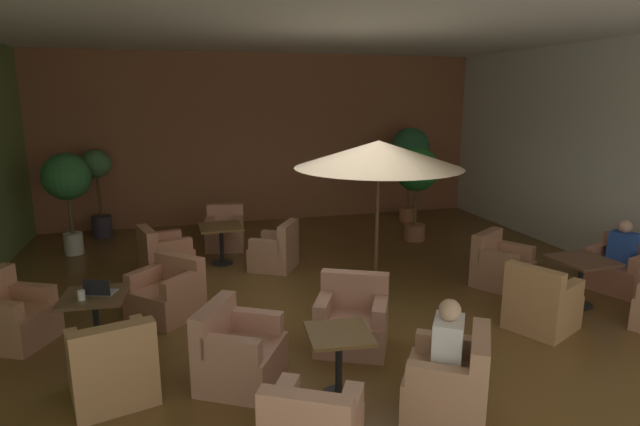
{
  "coord_description": "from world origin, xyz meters",
  "views": [
    {
      "loc": [
        -2.05,
        -6.86,
        2.91
      ],
      "look_at": [
        0.0,
        0.52,
        1.17
      ],
      "focal_mm": 28.84,
      "sensor_mm": 36.0,
      "label": 1
    }
  ],
  "objects_px": {
    "armchair_front_left_north": "(112,368)",
    "armchair_front_left_east": "(168,295)",
    "potted_tree_left_corner": "(98,180)",
    "open_laptop": "(99,290)",
    "iced_drink_cup": "(81,295)",
    "cafe_table_rear_right": "(339,349)",
    "armchair_front_right_south": "(541,305)",
    "potted_tree_mid_left": "(417,175)",
    "cafe_table_front_right": "(582,269)",
    "armchair_front_right_east": "(501,267)",
    "armchair_mid_center_north": "(225,232)",
    "armchair_mid_center_south": "(276,252)",
    "patron_by_window": "(623,244)",
    "armchair_rear_right_north": "(238,354)",
    "armchair_rear_right_south": "(450,385)",
    "armchair_front_right_north": "(621,270)",
    "potted_tree_mid_right": "(410,151)",
    "cafe_table_mid_center": "(221,234)",
    "armchair_front_left_south": "(11,317)",
    "armchair_rear_right_west": "(352,322)",
    "armchair_mid_center_east": "(164,256)",
    "patio_umbrella_tall_red": "(378,155)",
    "cafe_table_front_left": "(95,310)",
    "patron_blue_shirt": "(448,341)"
  },
  "relations": [
    {
      "from": "armchair_front_right_south",
      "to": "potted_tree_mid_left",
      "type": "xyz_separation_m",
      "value": [
        0.31,
        4.28,
        1.03
      ]
    },
    {
      "from": "armchair_front_left_south",
      "to": "armchair_front_left_east",
      "type": "bearing_deg",
      "value": 10.07
    },
    {
      "from": "cafe_table_front_right",
      "to": "armchair_mid_center_south",
      "type": "height_order",
      "value": "armchair_mid_center_south"
    },
    {
      "from": "armchair_front_right_north",
      "to": "potted_tree_mid_right",
      "type": "relative_size",
      "value": 0.46
    },
    {
      "from": "armchair_front_left_north",
      "to": "potted_tree_mid_right",
      "type": "bearing_deg",
      "value": 45.42
    },
    {
      "from": "cafe_table_rear_right",
      "to": "potted_tree_left_corner",
      "type": "height_order",
      "value": "potted_tree_left_corner"
    },
    {
      "from": "armchair_front_left_north",
      "to": "armchair_rear_right_south",
      "type": "distance_m",
      "value": 3.24
    },
    {
      "from": "armchair_front_right_south",
      "to": "potted_tree_mid_left",
      "type": "bearing_deg",
      "value": 85.91
    },
    {
      "from": "armchair_front_right_south",
      "to": "patron_by_window",
      "type": "xyz_separation_m",
      "value": [
        2.1,
        0.87,
        0.39
      ]
    },
    {
      "from": "armchair_mid_center_north",
      "to": "cafe_table_mid_center",
      "type": "bearing_deg",
      "value": -98.82
    },
    {
      "from": "armchair_front_left_north",
      "to": "potted_tree_mid_right",
      "type": "height_order",
      "value": "potted_tree_mid_right"
    },
    {
      "from": "armchair_front_right_east",
      "to": "potted_tree_left_corner",
      "type": "xyz_separation_m",
      "value": [
        -6.41,
        4.79,
        0.9
      ]
    },
    {
      "from": "armchair_front_left_south",
      "to": "armchair_mid_center_east",
      "type": "distance_m",
      "value": 2.72
    },
    {
      "from": "armchair_rear_right_south",
      "to": "cafe_table_mid_center",
      "type": "bearing_deg",
      "value": 107.69
    },
    {
      "from": "cafe_table_front_right",
      "to": "armchair_front_right_east",
      "type": "height_order",
      "value": "armchair_front_right_east"
    },
    {
      "from": "armchair_rear_right_west",
      "to": "patron_blue_shirt",
      "type": "relative_size",
      "value": 1.49
    },
    {
      "from": "armchair_front_right_east",
      "to": "armchair_front_right_south",
      "type": "bearing_deg",
      "value": -106.3
    },
    {
      "from": "cafe_table_front_right",
      "to": "armchair_rear_right_south",
      "type": "relative_size",
      "value": 0.77
    },
    {
      "from": "iced_drink_cup",
      "to": "cafe_table_rear_right",
      "type": "bearing_deg",
      "value": -31.31
    },
    {
      "from": "armchair_front_left_north",
      "to": "armchair_front_left_east",
      "type": "distance_m",
      "value": 1.96
    },
    {
      "from": "cafe_table_front_right",
      "to": "armchair_rear_right_south",
      "type": "xyz_separation_m",
      "value": [
        -3.1,
        -1.85,
        -0.22
      ]
    },
    {
      "from": "potted_tree_left_corner",
      "to": "cafe_table_front_left",
      "type": "bearing_deg",
      "value": -83.55
    },
    {
      "from": "armchair_front_left_north",
      "to": "potted_tree_mid_right",
      "type": "distance_m",
      "value": 8.6
    },
    {
      "from": "armchair_front_right_east",
      "to": "potted_tree_left_corner",
      "type": "relative_size",
      "value": 0.56
    },
    {
      "from": "cafe_table_mid_center",
      "to": "armchair_rear_right_north",
      "type": "xyz_separation_m",
      "value": [
        -0.18,
        -4.01,
        -0.22
      ]
    },
    {
      "from": "cafe_table_rear_right",
      "to": "armchair_front_left_east",
      "type": "bearing_deg",
      "value": 123.78
    },
    {
      "from": "potted_tree_mid_right",
      "to": "potted_tree_left_corner",
      "type": "bearing_deg",
      "value": 176.45
    },
    {
      "from": "open_laptop",
      "to": "armchair_front_left_east",
      "type": "bearing_deg",
      "value": 48.13
    },
    {
      "from": "armchair_mid_center_south",
      "to": "patron_by_window",
      "type": "bearing_deg",
      "value": -25.86
    },
    {
      "from": "armchair_front_right_east",
      "to": "iced_drink_cup",
      "type": "bearing_deg",
      "value": -173.09
    },
    {
      "from": "potted_tree_mid_left",
      "to": "armchair_mid_center_north",
      "type": "bearing_deg",
      "value": 172.65
    },
    {
      "from": "armchair_rear_right_south",
      "to": "armchair_front_right_east",
      "type": "bearing_deg",
      "value": 48.77
    },
    {
      "from": "potted_tree_left_corner",
      "to": "open_laptop",
      "type": "distance_m",
      "value": 5.44
    },
    {
      "from": "armchair_rear_right_south",
      "to": "iced_drink_cup",
      "type": "distance_m",
      "value": 4.05
    },
    {
      "from": "armchair_mid_center_north",
      "to": "armchair_rear_right_north",
      "type": "bearing_deg",
      "value": -93.84
    },
    {
      "from": "cafe_table_front_left",
      "to": "armchair_mid_center_east",
      "type": "bearing_deg",
      "value": 74.67
    },
    {
      "from": "armchair_front_left_north",
      "to": "cafe_table_front_right",
      "type": "distance_m",
      "value": 6.17
    },
    {
      "from": "armchair_mid_center_east",
      "to": "patio_umbrella_tall_red",
      "type": "bearing_deg",
      "value": -19.95
    },
    {
      "from": "patron_blue_shirt",
      "to": "iced_drink_cup",
      "type": "xyz_separation_m",
      "value": [
        -3.39,
        2.1,
        -0.01
      ]
    },
    {
      "from": "armchair_front_left_south",
      "to": "cafe_table_rear_right",
      "type": "height_order",
      "value": "armchair_front_left_south"
    },
    {
      "from": "armchair_front_left_south",
      "to": "armchair_rear_right_west",
      "type": "xyz_separation_m",
      "value": [
        3.91,
        -1.19,
        -0.02
      ]
    },
    {
      "from": "armchair_mid_center_south",
      "to": "armchair_rear_right_west",
      "type": "relative_size",
      "value": 0.92
    },
    {
      "from": "armchair_rear_right_south",
      "to": "potted_tree_left_corner",
      "type": "bearing_deg",
      "value": 117.22
    },
    {
      "from": "armchair_front_right_north",
      "to": "armchair_mid_center_south",
      "type": "distance_m",
      "value": 5.49
    },
    {
      "from": "armchair_front_right_east",
      "to": "armchair_front_right_north",
      "type": "bearing_deg",
      "value": -19.71
    },
    {
      "from": "potted_tree_mid_right",
      "to": "cafe_table_rear_right",
      "type": "bearing_deg",
      "value": -120.02
    },
    {
      "from": "cafe_table_front_left",
      "to": "cafe_table_front_right",
      "type": "relative_size",
      "value": 0.93
    },
    {
      "from": "cafe_table_front_right",
      "to": "open_laptop",
      "type": "height_order",
      "value": "open_laptop"
    },
    {
      "from": "armchair_front_left_south",
      "to": "armchair_mid_center_north",
      "type": "distance_m",
      "value": 4.44
    },
    {
      "from": "armchair_rear_right_west",
      "to": "potted_tree_left_corner",
      "type": "xyz_separation_m",
      "value": [
        -3.51,
        6.09,
        0.9
      ]
    }
  ]
}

